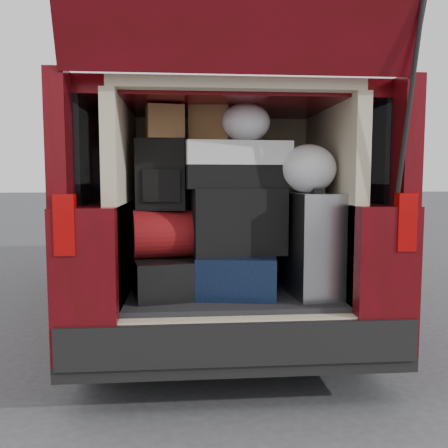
{
  "coord_description": "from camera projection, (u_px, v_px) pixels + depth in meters",
  "views": [
    {
      "loc": [
        -0.28,
        -2.68,
        1.25
      ],
      "look_at": [
        -0.04,
        0.2,
        0.97
      ],
      "focal_mm": 38.0,
      "sensor_mm": 36.0,
      "label": 1
    }
  ],
  "objects": [
    {
      "name": "ground",
      "position": [
        233.0,
        389.0,
        2.8
      ],
      "size": [
        80.0,
        80.0,
        0.0
      ],
      "primitive_type": "plane",
      "color": "#373739",
      "rests_on": "ground"
    },
    {
      "name": "minivan",
      "position": [
        214.0,
        213.0,
        4.56
      ],
      "size": [
        1.9,
        5.35,
        2.77
      ],
      "color": "black",
      "rests_on": "ground"
    },
    {
      "name": "load_floor",
      "position": [
        229.0,
        329.0,
        3.05
      ],
      "size": [
        1.24,
        1.05,
        0.55
      ],
      "primitive_type": "cube",
      "color": "black",
      "rests_on": "ground"
    },
    {
      "name": "black_hardshell",
      "position": [
        167.0,
        275.0,
        2.88
      ],
      "size": [
        0.5,
        0.62,
        0.22
      ],
      "primitive_type": "cube",
      "rotation": [
        0.0,
        0.0,
        0.19
      ],
      "color": "black",
      "rests_on": "load_floor"
    },
    {
      "name": "navy_hardshell",
      "position": [
        238.0,
        272.0,
        2.9
      ],
      "size": [
        0.53,
        0.62,
        0.24
      ],
      "primitive_type": "cube",
      "rotation": [
        0.0,
        0.0,
        -0.15
      ],
      "color": "black",
      "rests_on": "load_floor"
    },
    {
      "name": "silver_roller",
      "position": [
        313.0,
        245.0,
        2.8
      ],
      "size": [
        0.29,
        0.43,
        0.61
      ],
      "primitive_type": "cube",
      "rotation": [
        0.0,
        0.0,
        0.08
      ],
      "color": "silver",
      "rests_on": "load_floor"
    },
    {
      "name": "red_duffel",
      "position": [
        170.0,
        234.0,
        2.84
      ],
      "size": [
        0.48,
        0.35,
        0.28
      ],
      "primitive_type": "cube",
      "rotation": [
        0.0,
        0.0,
        0.16
      ],
      "color": "maroon",
      "rests_on": "black_hardshell"
    },
    {
      "name": "black_soft_case",
      "position": [
        237.0,
        221.0,
        2.85
      ],
      "size": [
        0.58,
        0.39,
        0.39
      ],
      "primitive_type": "cube",
      "rotation": [
        0.0,
        0.0,
        0.12
      ],
      "color": "black",
      "rests_on": "navy_hardshell"
    },
    {
      "name": "backpack",
      "position": [
        163.0,
        175.0,
        2.82
      ],
      "size": [
        0.32,
        0.22,
        0.42
      ],
      "primitive_type": "cube",
      "rotation": [
        0.0,
        0.0,
        -0.15
      ],
      "color": "black",
      "rests_on": "red_duffel"
    },
    {
      "name": "twotone_duffel",
      "position": [
        236.0,
        165.0,
        2.84
      ],
      "size": [
        0.64,
        0.37,
        0.28
      ],
      "primitive_type": "cube",
      "rotation": [
        0.0,
        0.0,
        0.09
      ],
      "color": "silver",
      "rests_on": "black_soft_case"
    },
    {
      "name": "grocery_sack_lower",
      "position": [
        165.0,
        122.0,
        2.77
      ],
      "size": [
        0.24,
        0.2,
        0.19
      ],
      "primitive_type": "cube",
      "rotation": [
        0.0,
        0.0,
        0.16
      ],
      "color": "brown",
      "rests_on": "backpack"
    },
    {
      "name": "grocery_sack_upper",
      "position": [
        209.0,
        124.0,
        2.91
      ],
      "size": [
        0.25,
        0.21,
        0.24
      ],
      "primitive_type": "cube",
      "rotation": [
        0.0,
        0.0,
        -0.08
      ],
      "color": "brown",
      "rests_on": "twotone_duffel"
    },
    {
      "name": "plastic_bag_center",
      "position": [
        246.0,
        122.0,
        2.83
      ],
      "size": [
        0.3,
        0.28,
        0.23
      ],
      "primitive_type": "ellipsoid",
      "rotation": [
        0.0,
        0.0,
        0.02
      ],
      "color": "silver",
      "rests_on": "twotone_duffel"
    },
    {
      "name": "plastic_bag_right",
      "position": [
        308.0,
        169.0,
        2.78
      ],
      "size": [
        0.34,
        0.32,
        0.28
      ],
      "primitive_type": "ellipsoid",
      "rotation": [
        0.0,
        0.0,
        0.03
      ],
      "color": "silver",
      "rests_on": "silver_roller"
    }
  ]
}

